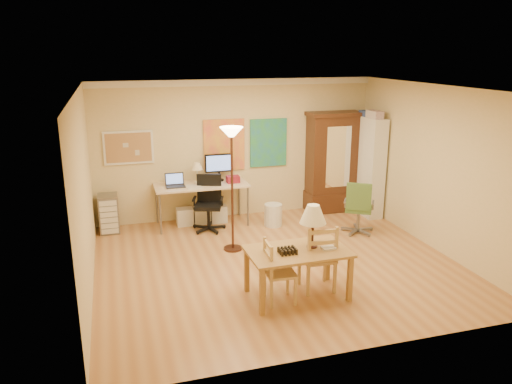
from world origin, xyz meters
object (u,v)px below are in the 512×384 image
object	(u,v)px
computer_desk	(203,199)
armoire	(333,169)
office_chair_black	(209,216)
bookshelf	(369,167)
office_chair_green	(358,219)
dining_table	(303,240)

from	to	relation	value
computer_desk	armoire	distance (m)	2.75
office_chair_black	bookshelf	bearing A→B (deg)	0.10
bookshelf	armoire	bearing A→B (deg)	143.04
armoire	computer_desk	bearing A→B (deg)	-178.33
office_chair_green	armoire	xyz separation A→B (m)	(0.11, 1.39, 0.62)
dining_table	office_chair_green	world-z (taller)	dining_table
armoire	office_chair_black	bearing A→B (deg)	-170.57
office_chair_green	armoire	distance (m)	1.53
armoire	bookshelf	xyz separation A→B (m)	(0.58, -0.44, 0.09)
computer_desk	office_chair_green	world-z (taller)	computer_desk
office_chair_black	office_chair_green	size ratio (longest dim) A/B	1.04
dining_table	office_chair_green	distance (m)	2.73
computer_desk	dining_table	bearing A→B (deg)	-76.92
bookshelf	computer_desk	bearing A→B (deg)	173.76
office_chair_black	office_chair_green	distance (m)	2.74
dining_table	armoire	xyz separation A→B (m)	(1.96, 3.33, 0.09)
office_chair_black	armoire	size ratio (longest dim) A/B	0.50
armoire	bookshelf	distance (m)	0.74
dining_table	bookshelf	xyz separation A→B (m)	(2.54, 2.89, 0.18)
dining_table	office_chair_black	distance (m)	3.02
office_chair_black	bookshelf	size ratio (longest dim) A/B	0.52
office_chair_black	dining_table	bearing A→B (deg)	-75.94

